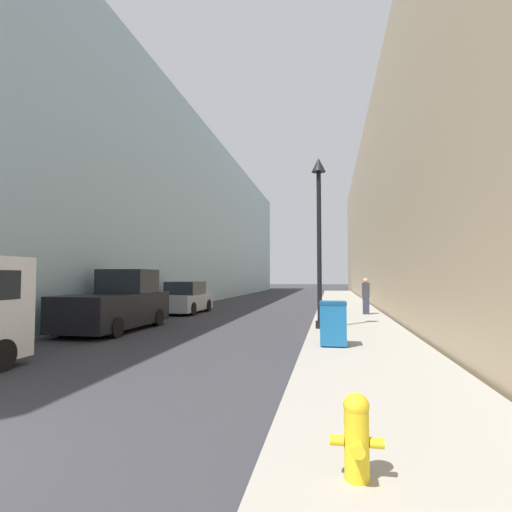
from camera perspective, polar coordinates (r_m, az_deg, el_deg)
The scene contains 9 objects.
sidewalk_right at distance 20.72m, azimuth 13.04°, elevation -7.88°, with size 3.12×60.00×0.15m.
building_left_glass at distance 32.56m, azimuth -16.71°, elevation 5.30°, with size 12.00×60.00×12.98m.
building_right_stone at distance 30.21m, azimuth 26.96°, elevation 5.98°, with size 12.00×60.00×12.81m.
fire_hydrant at distance 3.81m, azimuth 14.18°, elevation -23.46°, with size 0.45×0.34×0.73m.
trash_bin at distance 10.29m, azimuth 10.97°, elevation -9.36°, with size 0.66×0.65×1.11m.
lamppost at distance 13.72m, azimuth 8.99°, elevation 5.32°, with size 0.48×0.48×5.77m.
pickup_truck at distance 14.92m, azimuth -19.17°, elevation -6.56°, with size 2.01×4.89×2.14m.
parked_sedan_near at distance 21.00m, azimuth -10.03°, elevation -6.02°, with size 1.83×4.08×1.62m.
pedestrian_on_sidewalk at distance 19.13m, azimuth 15.42°, elevation -5.54°, with size 0.33×0.22×1.66m.
Camera 1 is at (4.54, -2.62, 1.86)m, focal length 28.00 mm.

